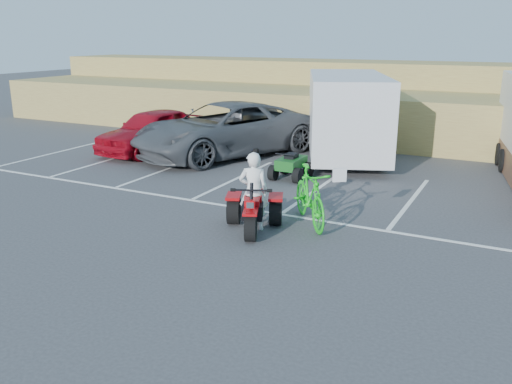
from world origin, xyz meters
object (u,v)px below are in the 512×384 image
at_px(grey_pickup, 224,129).
at_px(cargo_trailer, 346,114).
at_px(red_car, 153,130).
at_px(quad_atv_green, 291,178).
at_px(rider, 253,191).
at_px(quad_atv_blue, 248,158).
at_px(red_trike_atv, 253,231).
at_px(green_dirt_bike, 310,196).

bearing_deg(grey_pickup, cargo_trailer, 45.81).
xyz_separation_m(red_car, quad_atv_green, (6.40, -1.38, -0.82)).
xyz_separation_m(red_car, cargo_trailer, (6.96, 2.30, 0.80)).
height_order(rider, quad_atv_blue, rider).
distance_m(red_trike_atv, quad_atv_blue, 7.76).
distance_m(grey_pickup, cargo_trailer, 4.53).
bearing_deg(green_dirt_bike, rider, -175.72).
height_order(rider, cargo_trailer, cargo_trailer).
bearing_deg(red_trike_atv, cargo_trailer, 71.16).
distance_m(grey_pickup, quad_atv_green, 4.24).
distance_m(cargo_trailer, quad_atv_blue, 3.91).
relative_size(rider, cargo_trailer, 0.26).
bearing_deg(quad_atv_blue, green_dirt_bike, -62.66).
distance_m(red_trike_atv, green_dirt_bike, 1.59).
bearing_deg(quad_atv_green, quad_atv_blue, 141.85).
distance_m(rider, green_dirt_bike, 1.39).
distance_m(green_dirt_bike, quad_atv_green, 4.35).
bearing_deg(green_dirt_bike, quad_atv_blue, 91.59).
xyz_separation_m(red_trike_atv, quad_atv_blue, (-3.70, 6.82, 0.00)).
height_order(grey_pickup, cargo_trailer, cargo_trailer).
height_order(red_trike_atv, red_car, red_car).
distance_m(red_car, quad_atv_blue, 3.96).
height_order(rider, quad_atv_green, rider).
height_order(green_dirt_bike, red_car, red_car).
bearing_deg(rider, cargo_trailer, -109.17).
xyz_separation_m(green_dirt_bike, quad_atv_blue, (-4.67, 5.76, -0.69)).
height_order(grey_pickup, red_car, grey_pickup).
distance_m(red_trike_atv, cargo_trailer, 8.65).
relative_size(cargo_trailer, quad_atv_green, 5.08).
distance_m(green_dirt_bike, red_car, 9.92).
xyz_separation_m(red_trike_atv, red_car, (-7.52, 6.18, 0.82)).
xyz_separation_m(red_trike_atv, green_dirt_bike, (0.97, 1.05, 0.69)).
relative_size(rider, red_car, 0.38).
xyz_separation_m(green_dirt_bike, grey_pickup, (-5.69, 5.76, 0.28)).
distance_m(cargo_trailer, quad_atv_green, 4.05).
bearing_deg(grey_pickup, red_trike_atv, -31.23).
xyz_separation_m(rider, quad_atv_blue, (-3.64, 6.68, -0.92)).
height_order(red_trike_atv, grey_pickup, grey_pickup).
xyz_separation_m(green_dirt_bike, quad_atv_green, (-2.09, 3.75, -0.69)).
height_order(green_dirt_bike, cargo_trailer, cargo_trailer).
relative_size(rider, quad_atv_blue, 1.42).
distance_m(rider, quad_atv_blue, 7.66).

